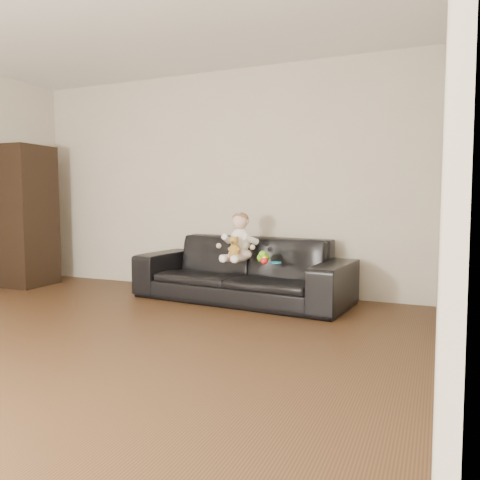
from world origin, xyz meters
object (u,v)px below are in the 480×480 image
at_px(baby, 239,240).
at_px(toy_rattle, 264,261).
at_px(teddy_bear, 234,247).
at_px(toy_blue_disc, 276,262).
at_px(cabinet, 29,216).
at_px(toy_green, 263,258).
at_px(sofa, 242,269).

xyz_separation_m(baby, toy_rattle, (0.33, -0.15, -0.19)).
xyz_separation_m(teddy_bear, toy_blue_disc, (0.40, 0.14, -0.16)).
xyz_separation_m(cabinet, baby, (2.84, 0.10, -0.21)).
distance_m(baby, toy_green, 0.33).
distance_m(teddy_bear, toy_rattle, 0.35).
bearing_deg(toy_blue_disc, baby, 177.91).
height_order(teddy_bear, toy_green, teddy_bear).
distance_m(cabinet, toy_blue_disc, 3.28).
xyz_separation_m(cabinet, teddy_bear, (2.85, -0.05, -0.27)).
relative_size(baby, toy_blue_disc, 4.54).
height_order(baby, teddy_bear, baby).
bearing_deg(toy_green, sofa, 153.16).
bearing_deg(baby, toy_blue_disc, 10.56).
xyz_separation_m(sofa, toy_green, (0.30, -0.15, 0.16)).
relative_size(sofa, toy_blue_disc, 20.64).
bearing_deg(baby, cabinet, -165.27).
distance_m(sofa, toy_green, 0.37).
relative_size(cabinet, toy_blue_disc, 15.66).
bearing_deg(teddy_bear, toy_rattle, 0.55).
bearing_deg(cabinet, toy_green, -0.66).
xyz_separation_m(sofa, toy_blue_disc, (0.43, -0.14, 0.11)).
bearing_deg(cabinet, toy_blue_disc, -0.50).
distance_m(sofa, toy_blue_disc, 0.47).
xyz_separation_m(toy_rattle, toy_blue_disc, (0.08, 0.13, -0.03)).
bearing_deg(teddy_bear, baby, 93.31).
height_order(cabinet, teddy_bear, cabinet).
relative_size(teddy_bear, toy_rattle, 2.78).
relative_size(toy_green, toy_blue_disc, 1.35).
bearing_deg(cabinet, teddy_bear, -3.09).
bearing_deg(toy_green, teddy_bear, -154.39).
bearing_deg(toy_blue_disc, sofa, 162.03).
bearing_deg(sofa, baby, -72.61).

